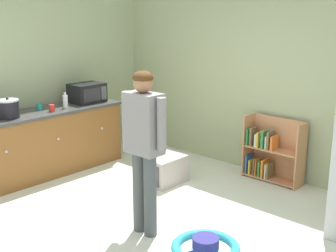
% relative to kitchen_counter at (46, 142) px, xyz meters
% --- Properties ---
extents(ground_plane, '(12.00, 12.00, 0.00)m').
position_rel_kitchen_counter_xyz_m(ground_plane, '(2.20, -0.23, -0.45)').
color(ground_plane, silver).
rests_on(ground_plane, ground).
extents(back_wall, '(5.20, 0.06, 2.70)m').
position_rel_kitchen_counter_xyz_m(back_wall, '(2.20, 2.10, 0.90)').
color(back_wall, '#A3B186').
rests_on(back_wall, ground).
extents(left_side_wall, '(0.06, 2.99, 2.70)m').
position_rel_kitchen_counter_xyz_m(left_side_wall, '(-0.43, 0.58, 0.90)').
color(left_side_wall, '#A4B58A').
rests_on(left_side_wall, ground).
extents(kitchen_counter, '(0.65, 2.26, 0.90)m').
position_rel_kitchen_counter_xyz_m(kitchen_counter, '(0.00, 0.00, 0.00)').
color(kitchen_counter, brown).
rests_on(kitchen_counter, ground).
extents(bookshelf, '(0.80, 0.28, 0.85)m').
position_rel_kitchen_counter_xyz_m(bookshelf, '(2.42, 1.91, -0.08)').
color(bookshelf, tan).
rests_on(bookshelf, ground).
extents(standing_person, '(0.57, 0.22, 1.67)m').
position_rel_kitchen_counter_xyz_m(standing_person, '(2.25, -0.29, 0.55)').
color(standing_person, '#4A5152').
rests_on(standing_person, ground).
extents(pet_carrier, '(0.42, 0.55, 0.36)m').
position_rel_kitchen_counter_xyz_m(pet_carrier, '(1.45, 0.86, -0.27)').
color(pet_carrier, beige).
rests_on(pet_carrier, ground).
extents(microwave, '(0.37, 0.48, 0.28)m').
position_rel_kitchen_counter_xyz_m(microwave, '(-0.01, 0.75, 0.59)').
color(microwave, black).
rests_on(microwave, kitchen_counter).
extents(crock_pot, '(0.27, 0.27, 0.27)m').
position_rel_kitchen_counter_xyz_m(crock_pot, '(0.06, -0.54, 0.57)').
color(crock_pot, black).
rests_on(crock_pot, kitchen_counter).
extents(clear_bottle, '(0.07, 0.07, 0.25)m').
position_rel_kitchen_counter_xyz_m(clear_bottle, '(0.09, 0.30, 0.55)').
color(clear_bottle, silver).
rests_on(clear_bottle, kitchen_counter).
extents(teal_cup, '(0.08, 0.08, 0.09)m').
position_rel_kitchen_counter_xyz_m(teal_cup, '(-0.07, -0.02, 0.50)').
color(teal_cup, teal).
rests_on(teal_cup, kitchen_counter).
extents(red_cup, '(0.08, 0.08, 0.09)m').
position_rel_kitchen_counter_xyz_m(red_cup, '(0.14, 0.04, 0.50)').
color(red_cup, red).
rests_on(red_cup, kitchen_counter).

